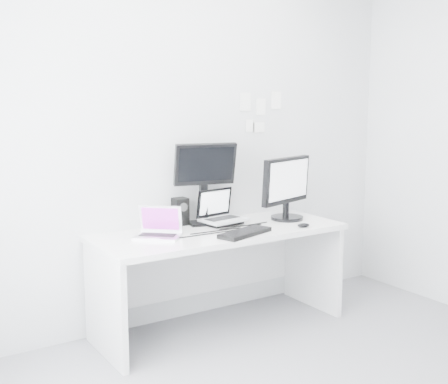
{
  "coord_description": "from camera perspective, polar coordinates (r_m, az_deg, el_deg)",
  "views": [
    {
      "loc": [
        -2.14,
        -2.13,
        1.65
      ],
      "look_at": [
        0.02,
        1.23,
        1.0
      ],
      "focal_mm": 46.6,
      "sensor_mm": 36.0,
      "label": 1
    }
  ],
  "objects": [
    {
      "name": "samsung_monitor",
      "position": [
        4.43,
        6.25,
        0.45
      ],
      "size": [
        0.59,
        0.39,
        0.49
      ],
      "primitive_type": "cube",
      "rotation": [
        0.0,
        0.0,
        0.3
      ],
      "color": "black",
      "rests_on": "desk"
    },
    {
      "name": "rear_monitor",
      "position": [
        4.23,
        -1.93,
        0.92
      ],
      "size": [
        0.48,
        0.26,
        0.62
      ],
      "primitive_type": "cube",
      "rotation": [
        0.0,
        0.0,
        -0.22
      ],
      "color": "black",
      "rests_on": "desk"
    },
    {
      "name": "wall_note_3",
      "position": [
        4.62,
        3.42,
        6.36
      ],
      "size": [
        0.11,
        0.0,
        0.08
      ],
      "primitive_type": "cube",
      "color": "white",
      "rests_on": "back_wall"
    },
    {
      "name": "wall_note_2",
      "position": [
        4.72,
        5.14,
        8.95
      ],
      "size": [
        0.1,
        0.0,
        0.14
      ],
      "primitive_type": "cube",
      "color": "white",
      "rests_on": "back_wall"
    },
    {
      "name": "desk",
      "position": [
        4.2,
        -0.38,
        -8.56
      ],
      "size": [
        1.8,
        0.7,
        0.73
      ],
      "primitive_type": "cube",
      "color": "white",
      "rests_on": "ground"
    },
    {
      "name": "back_wall",
      "position": [
        4.31,
        -2.89,
        5.23
      ],
      "size": [
        3.6,
        0.0,
        3.6
      ],
      "primitive_type": "plane",
      "rotation": [
        1.57,
        0.0,
        0.0
      ],
      "color": "#B9BCBF",
      "rests_on": "ground"
    },
    {
      "name": "speaker",
      "position": [
        4.25,
        -4.31,
        -1.91
      ],
      "size": [
        0.13,
        0.13,
        0.2
      ],
      "primitive_type": "cube",
      "rotation": [
        0.0,
        0.0,
        0.35
      ],
      "color": "black",
      "rests_on": "desk"
    },
    {
      "name": "macbook",
      "position": [
        3.86,
        -6.58,
        -2.94
      ],
      "size": [
        0.36,
        0.36,
        0.22
      ],
      "primitive_type": "cube",
      "rotation": [
        0.0,
        0.0,
        -0.73
      ],
      "color": "silver",
      "rests_on": "desk"
    },
    {
      "name": "wall_note_1",
      "position": [
        4.63,
        3.64,
        8.34
      ],
      "size": [
        0.09,
        0.0,
        0.13
      ],
      "primitive_type": "cube",
      "color": "white",
      "rests_on": "back_wall"
    },
    {
      "name": "wall_note_4",
      "position": [
        4.57,
        2.58,
        6.52
      ],
      "size": [
        0.08,
        0.0,
        0.1
      ],
      "primitive_type": "cube",
      "color": "white",
      "rests_on": "back_wall"
    },
    {
      "name": "dell_laptop",
      "position": [
        4.25,
        -0.05,
        -1.46
      ],
      "size": [
        0.35,
        0.29,
        0.26
      ],
      "primitive_type": "cube",
      "rotation": [
        0.0,
        0.0,
        0.15
      ],
      "color": "silver",
      "rests_on": "desk"
    },
    {
      "name": "keyboard",
      "position": [
        3.95,
        2.07,
        -4.02
      ],
      "size": [
        0.45,
        0.27,
        0.03
      ],
      "primitive_type": "cube",
      "rotation": [
        0.0,
        0.0,
        0.31
      ],
      "color": "black",
      "rests_on": "desk"
    },
    {
      "name": "wall_note_0",
      "position": [
        4.54,
        2.11,
        8.84
      ],
      "size": [
        0.1,
        0.0,
        0.14
      ],
      "primitive_type": "cube",
      "color": "white",
      "rests_on": "back_wall"
    },
    {
      "name": "mouse",
      "position": [
        4.22,
        7.81,
        -3.24
      ],
      "size": [
        0.1,
        0.08,
        0.03
      ],
      "primitive_type": "ellipsoid",
      "rotation": [
        0.0,
        0.0,
        -0.18
      ],
      "color": "black",
      "rests_on": "desk"
    }
  ]
}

